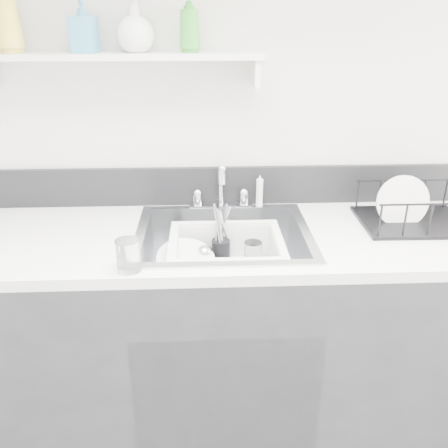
{
  "coord_description": "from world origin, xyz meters",
  "views": [
    {
      "loc": [
        -0.07,
        -0.38,
        1.66
      ],
      "look_at": [
        0.0,
        1.14,
        0.98
      ],
      "focal_mm": 38.0,
      "sensor_mm": 36.0,
      "label": 1
    }
  ],
  "objects_px": {
    "wash_tub": "(226,259)",
    "dish_rack": "(415,206)",
    "counter_run": "(223,336)",
    "sink": "(223,255)"
  },
  "relations": [
    {
      "from": "sink",
      "to": "wash_tub",
      "type": "relative_size",
      "value": 1.55
    },
    {
      "from": "sink",
      "to": "dish_rack",
      "type": "xyz_separation_m",
      "value": [
        0.73,
        0.06,
        0.16
      ]
    },
    {
      "from": "wash_tub",
      "to": "dish_rack",
      "type": "xyz_separation_m",
      "value": [
        0.72,
        0.09,
        0.16
      ]
    },
    {
      "from": "counter_run",
      "to": "dish_rack",
      "type": "relative_size",
      "value": 8.0
    },
    {
      "from": "counter_run",
      "to": "dish_rack",
      "type": "xyz_separation_m",
      "value": [
        0.73,
        0.06,
        0.53
      ]
    },
    {
      "from": "wash_tub",
      "to": "dish_rack",
      "type": "height_order",
      "value": "dish_rack"
    },
    {
      "from": "counter_run",
      "to": "dish_rack",
      "type": "height_order",
      "value": "dish_rack"
    },
    {
      "from": "sink",
      "to": "wash_tub",
      "type": "bearing_deg",
      "value": -74.99
    },
    {
      "from": "sink",
      "to": "counter_run",
      "type": "bearing_deg",
      "value": 0.0
    },
    {
      "from": "wash_tub",
      "to": "sink",
      "type": "bearing_deg",
      "value": 105.01
    }
  ]
}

